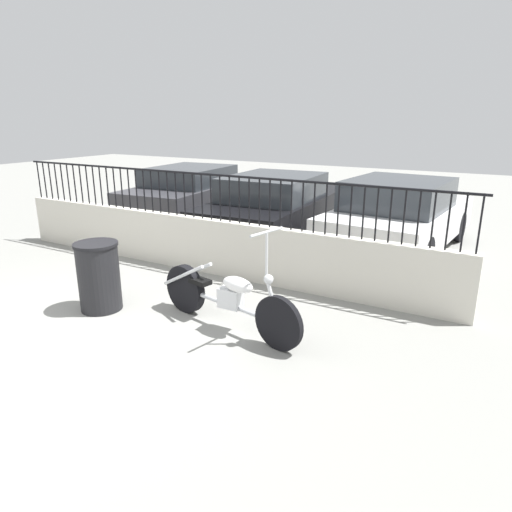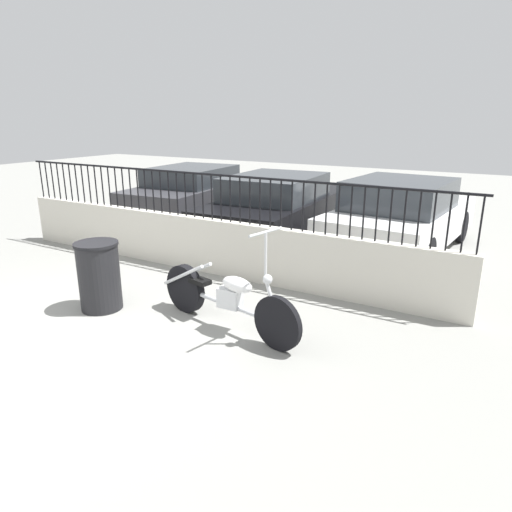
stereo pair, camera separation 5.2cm
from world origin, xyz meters
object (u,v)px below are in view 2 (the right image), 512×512
object	(u,v)px
motorcycle_silver	(221,296)
car_black	(278,206)
trash_bin	(99,276)
car_white	(400,215)
car_dark_grey	(196,193)

from	to	relation	value
motorcycle_silver	car_black	xyz separation A→B (m)	(-1.38, 4.18, 0.29)
trash_bin	car_white	xyz separation A→B (m)	(2.78, 4.92, 0.22)
trash_bin	car_dark_grey	bearing A→B (deg)	113.76
trash_bin	car_dark_grey	size ratio (longest dim) A/B	0.22
motorcycle_silver	car_black	size ratio (longest dim) A/B	0.49
motorcycle_silver	car_dark_grey	size ratio (longest dim) A/B	0.52
trash_bin	car_black	size ratio (longest dim) A/B	0.21
car_black	car_dark_grey	bearing A→B (deg)	76.35
motorcycle_silver	car_dark_grey	distance (m)	6.10
car_white	trash_bin	bearing A→B (deg)	155.88
trash_bin	car_white	world-z (taller)	car_white
car_black	car_white	distance (m)	2.48
car_dark_grey	car_white	distance (m)	4.99
trash_bin	car_white	bearing A→B (deg)	60.59
car_white	car_dark_grey	bearing A→B (deg)	94.07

